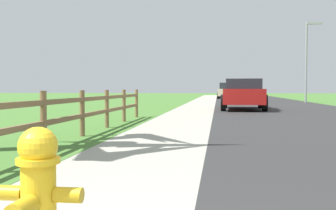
{
  "coord_description": "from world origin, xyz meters",
  "views": [
    {
      "loc": [
        0.2,
        -0.77,
        1.03
      ],
      "look_at": [
        -1.12,
        9.51,
        0.6
      ],
      "focal_mm": 42.33,
      "sensor_mm": 36.0,
      "label": 1
    }
  ],
  "objects_px": {
    "fire_hydrant": "(38,191)",
    "street_lamp": "(308,54)",
    "parked_car_beige": "(229,91)",
    "parked_suv_red": "(243,94)",
    "parked_car_silver": "(243,92)"
  },
  "relations": [
    {
      "from": "parked_car_beige",
      "to": "street_lamp",
      "type": "bearing_deg",
      "value": -64.33
    },
    {
      "from": "fire_hydrant",
      "to": "parked_car_silver",
      "type": "distance_m",
      "value": 28.27
    },
    {
      "from": "fire_hydrant",
      "to": "street_lamp",
      "type": "bearing_deg",
      "value": 74.78
    },
    {
      "from": "parked_suv_red",
      "to": "street_lamp",
      "type": "bearing_deg",
      "value": 62.68
    },
    {
      "from": "parked_suv_red",
      "to": "parked_car_silver",
      "type": "bearing_deg",
      "value": 86.45
    },
    {
      "from": "parked_suv_red",
      "to": "parked_car_silver",
      "type": "relative_size",
      "value": 1.17
    },
    {
      "from": "parked_suv_red",
      "to": "parked_car_beige",
      "type": "xyz_separation_m",
      "value": [
        -0.17,
        21.17,
        0.03
      ]
    },
    {
      "from": "fire_hydrant",
      "to": "street_lamp",
      "type": "xyz_separation_m",
      "value": [
        7.46,
        27.42,
        3.09
      ]
    },
    {
      "from": "parked_suv_red",
      "to": "parked_car_silver",
      "type": "xyz_separation_m",
      "value": [
        0.67,
        10.73,
        -0.02
      ]
    },
    {
      "from": "fire_hydrant",
      "to": "parked_car_silver",
      "type": "height_order",
      "value": "parked_car_silver"
    },
    {
      "from": "parked_car_beige",
      "to": "street_lamp",
      "type": "height_order",
      "value": "street_lamp"
    },
    {
      "from": "parked_car_beige",
      "to": "street_lamp",
      "type": "distance_m",
      "value": 12.65
    },
    {
      "from": "fire_hydrant",
      "to": "parked_suv_red",
      "type": "height_order",
      "value": "parked_suv_red"
    },
    {
      "from": "fire_hydrant",
      "to": "parked_suv_red",
      "type": "xyz_separation_m",
      "value": [
        2.28,
        17.39,
        0.36
      ]
    },
    {
      "from": "parked_suv_red",
      "to": "parked_car_beige",
      "type": "distance_m",
      "value": 21.17
    }
  ]
}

